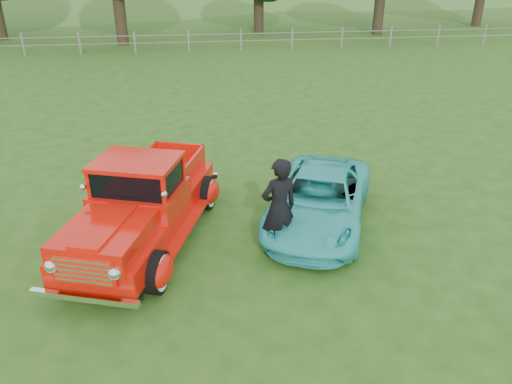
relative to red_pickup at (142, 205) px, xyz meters
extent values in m
plane|color=#224A13|center=(1.13, -1.31, -0.80)|extent=(140.00, 140.00, 0.00)
ellipsoid|color=#376124|center=(-16.87, 56.69, -5.75)|extent=(84.00, 60.00, 18.00)
ellipsoid|color=#376124|center=(21.13, 60.69, -4.65)|extent=(72.00, 52.00, 14.00)
cube|color=#6D675C|center=(1.13, 20.69, -0.25)|extent=(48.00, 0.04, 0.04)
cube|color=#6D675C|center=(1.13, 20.69, 0.15)|extent=(48.00, 0.04, 0.04)
cylinder|color=black|center=(-2.87, 23.69, 1.62)|extent=(0.70, 0.70, 4.84)
cylinder|color=black|center=(6.13, 27.69, 1.07)|extent=(0.70, 0.70, 3.74)
cylinder|color=black|center=(14.13, 25.69, 1.40)|extent=(0.70, 0.70, 4.40)
cylinder|color=black|center=(-1.26, -1.18, -0.42)|extent=(0.47, 0.80, 0.76)
cylinder|color=black|center=(0.31, -1.70, -0.42)|extent=(0.47, 0.80, 0.76)
cylinder|color=black|center=(-0.29, 1.77, -0.42)|extent=(0.47, 0.80, 0.76)
cylinder|color=black|center=(1.29, 1.25, -0.42)|extent=(0.47, 0.80, 0.76)
cube|color=red|center=(0.01, 0.04, -0.22)|extent=(2.92, 4.86, 0.44)
ellipsoid|color=red|center=(-1.33, -1.15, -0.38)|extent=(0.63, 0.84, 0.54)
ellipsoid|color=red|center=(0.38, -1.72, -0.38)|extent=(0.63, 0.84, 0.54)
ellipsoid|color=red|center=(-0.36, 1.79, -0.38)|extent=(0.63, 0.84, 0.54)
ellipsoid|color=red|center=(1.35, 1.22, -0.38)|extent=(0.63, 0.84, 0.54)
cube|color=red|center=(-0.47, -1.44, 0.17)|extent=(1.76, 1.94, 0.42)
cube|color=red|center=(-0.02, -0.06, 0.19)|extent=(1.94, 1.78, 0.44)
cube|color=black|center=(-0.02, -0.06, 0.66)|extent=(1.72, 1.52, 0.50)
cube|color=red|center=(-0.02, -0.06, 0.94)|extent=(1.83, 1.64, 0.08)
cube|color=red|center=(0.44, 1.32, 0.15)|extent=(1.73, 2.22, 0.45)
cube|color=white|center=(-0.73, -2.21, 0.05)|extent=(1.04, 0.43, 0.50)
cube|color=white|center=(-0.76, -2.30, -0.38)|extent=(1.75, 0.66, 0.10)
cube|color=white|center=(0.77, 2.33, -0.38)|extent=(1.66, 0.63, 0.10)
imported|color=#2EBBB6|center=(3.60, 0.24, -0.23)|extent=(3.31, 4.48, 1.13)
imported|color=black|center=(2.54, -0.82, 0.19)|extent=(0.83, 0.67, 1.97)
camera|label=1|loc=(1.05, -8.80, 4.46)|focal=35.00mm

